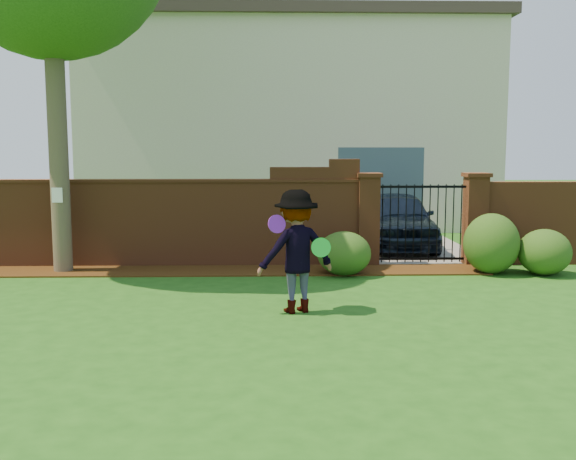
{
  "coord_description": "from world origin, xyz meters",
  "views": [
    {
      "loc": [
        0.39,
        -9.16,
        2.37
      ],
      "look_at": [
        0.69,
        1.4,
        1.05
      ],
      "focal_mm": 40.74,
      "sensor_mm": 36.0,
      "label": 1
    }
  ],
  "objects_px": {
    "car": "(398,220)",
    "frisbee_purple": "(277,224)",
    "man": "(297,252)",
    "frisbee_green": "(321,247)"
  },
  "relations": [
    {
      "from": "car",
      "to": "frisbee_purple",
      "type": "xyz_separation_m",
      "value": [
        -2.95,
        -6.22,
        0.64
      ]
    },
    {
      "from": "car",
      "to": "frisbee_purple",
      "type": "distance_m",
      "value": 6.91
    },
    {
      "from": "car",
      "to": "frisbee_green",
      "type": "relative_size",
      "value": 14.28
    },
    {
      "from": "car",
      "to": "frisbee_purple",
      "type": "bearing_deg",
      "value": -112.84
    },
    {
      "from": "frisbee_purple",
      "to": "frisbee_green",
      "type": "relative_size",
      "value": 0.94
    },
    {
      "from": "frisbee_green",
      "to": "car",
      "type": "bearing_deg",
      "value": 69.43
    },
    {
      "from": "car",
      "to": "frisbee_green",
      "type": "xyz_separation_m",
      "value": [
        -2.32,
        -6.18,
        0.3
      ]
    },
    {
      "from": "car",
      "to": "man",
      "type": "xyz_separation_m",
      "value": [
        -2.66,
        -6.01,
        0.21
      ]
    },
    {
      "from": "man",
      "to": "frisbee_green",
      "type": "distance_m",
      "value": 0.39
    },
    {
      "from": "car",
      "to": "man",
      "type": "height_order",
      "value": "man"
    }
  ]
}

